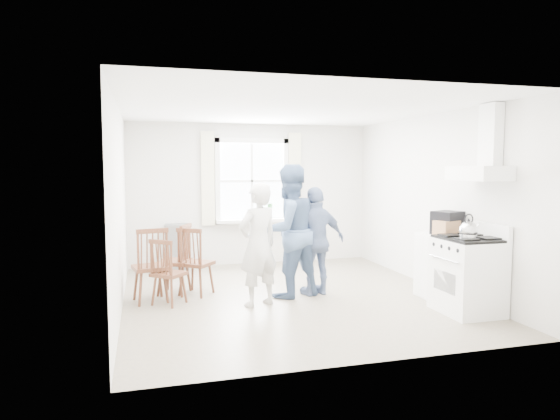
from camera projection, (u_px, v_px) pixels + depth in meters
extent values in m
cube|color=gray|center=(289.00, 297.00, 7.02)|extent=(4.62, 5.12, 0.02)
cube|color=silver|center=(251.00, 194.00, 9.33)|extent=(4.62, 0.04, 2.64)
cube|color=silver|center=(369.00, 225.00, 4.49)|extent=(4.62, 0.04, 2.64)
cube|color=silver|center=(118.00, 208.00, 6.31)|extent=(0.04, 5.12, 2.64)
cube|color=silver|center=(434.00, 201.00, 7.51)|extent=(0.04, 5.12, 2.64)
cube|color=white|center=(290.00, 108.00, 6.79)|extent=(4.62, 5.12, 0.02)
cube|color=white|center=(252.00, 181.00, 9.27)|extent=(1.20, 0.02, 1.40)
cube|color=white|center=(252.00, 141.00, 9.18)|extent=(1.38, 0.09, 0.09)
cube|color=white|center=(252.00, 221.00, 9.31)|extent=(1.38, 0.09, 0.09)
cube|color=white|center=(217.00, 181.00, 9.07)|extent=(0.09, 0.09, 1.58)
cube|color=white|center=(285.00, 181.00, 9.41)|extent=(0.09, 0.09, 1.58)
cube|color=white|center=(253.00, 221.00, 9.24)|extent=(1.38, 0.24, 0.06)
cube|color=#F8F2CC|center=(208.00, 179.00, 9.01)|extent=(0.24, 0.05, 1.70)
cube|color=#F8F2CC|center=(295.00, 178.00, 9.44)|extent=(0.24, 0.05, 1.70)
cube|color=white|center=(479.00, 173.00, 6.11)|extent=(0.45, 0.76, 0.18)
cube|color=white|center=(491.00, 135.00, 6.11)|extent=(0.14, 0.30, 0.76)
cube|color=slate|center=(177.00, 247.00, 8.85)|extent=(0.40, 0.30, 0.80)
cube|color=white|center=(467.00, 276.00, 6.19)|extent=(0.65, 0.76, 0.92)
cube|color=black|center=(469.00, 239.00, 6.15)|extent=(0.61, 0.72, 0.03)
cube|color=white|center=(489.00, 231.00, 6.22)|extent=(0.06, 0.76, 0.20)
cylinder|color=silver|center=(444.00, 259.00, 6.08)|extent=(0.02, 0.61, 0.02)
sphere|color=silver|center=(468.00, 230.00, 6.01)|extent=(0.22, 0.22, 0.22)
cylinder|color=silver|center=(468.00, 235.00, 6.01)|extent=(0.20, 0.20, 0.04)
torus|color=black|center=(469.00, 219.00, 6.00)|extent=(0.14, 0.03, 0.14)
cube|color=white|center=(440.00, 266.00, 6.88)|extent=(0.50, 0.55, 0.90)
cube|color=black|center=(447.00, 228.00, 6.79)|extent=(0.44, 0.42, 0.17)
cube|color=black|center=(447.00, 217.00, 6.78)|extent=(0.44, 0.42, 0.15)
cube|color=#AB7B52|center=(446.00, 228.00, 6.69)|extent=(0.36, 0.30, 0.20)
cube|color=#4F2A19|center=(150.00, 268.00, 6.70)|extent=(0.51, 0.49, 0.05)
cube|color=#4F2A19|center=(153.00, 249.00, 6.51)|extent=(0.42, 0.14, 0.56)
cylinder|color=#4F2A19|center=(151.00, 285.00, 6.73)|extent=(0.04, 0.04, 0.45)
cube|color=#4F2A19|center=(169.00, 274.00, 6.59)|extent=(0.52, 0.52, 0.04)
cube|color=#4F2A19|center=(161.00, 258.00, 6.42)|extent=(0.31, 0.27, 0.49)
cylinder|color=#4F2A19|center=(169.00, 290.00, 6.61)|extent=(0.03, 0.03, 0.39)
cube|color=#4F2A19|center=(174.00, 262.00, 7.13)|extent=(0.55, 0.56, 0.05)
cube|color=#4F2A19|center=(186.00, 243.00, 7.07)|extent=(0.22, 0.40, 0.55)
cylinder|color=#4F2A19|center=(174.00, 278.00, 7.15)|extent=(0.04, 0.04, 0.44)
imported|color=silver|center=(258.00, 245.00, 6.49)|extent=(0.77, 0.77, 1.61)
imported|color=#4B648B|center=(289.00, 231.00, 6.95)|extent=(1.12, 1.12, 1.85)
imported|color=navy|center=(316.00, 241.00, 7.06)|extent=(1.06, 1.06, 1.54)
imported|color=#306C32|center=(269.00, 211.00, 9.28)|extent=(0.19, 0.19, 0.29)
cube|color=#4F2A19|center=(196.00, 263.00, 7.09)|extent=(0.57, 0.57, 0.05)
cube|color=#4F2A19|center=(189.00, 247.00, 6.90)|extent=(0.35, 0.29, 0.53)
cylinder|color=#4F2A19|center=(196.00, 280.00, 7.11)|extent=(0.04, 0.04, 0.43)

